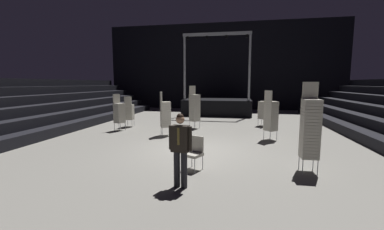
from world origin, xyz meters
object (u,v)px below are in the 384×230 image
at_px(chair_stack_mid_centre, 165,114).
at_px(loose_chair_near_man, 195,151).
at_px(chair_stack_front_left, 271,115).
at_px(chair_stack_rear_left, 129,112).
at_px(man_with_tie, 180,146).
at_px(chair_stack_rear_right, 195,107).
at_px(stage_riser, 218,106).
at_px(chair_stack_mid_left, 310,128).
at_px(chair_stack_front_right, 119,112).
at_px(chair_stack_mid_right, 263,110).

bearing_deg(chair_stack_mid_centre, loose_chair_near_man, 0.58).
distance_m(chair_stack_front_left, chair_stack_rear_left, 7.66).
height_order(man_with_tie, chair_stack_rear_right, chair_stack_rear_right).
xyz_separation_m(stage_riser, chair_stack_rear_left, (-4.40, -6.55, 0.18)).
height_order(stage_riser, chair_stack_mid_centre, stage_riser).
relative_size(man_with_tie, chair_stack_mid_left, 0.71).
height_order(chair_stack_front_right, chair_stack_rear_right, chair_stack_rear_right).
bearing_deg(man_with_tie, chair_stack_front_right, -44.96).
distance_m(chair_stack_front_left, chair_stack_mid_left, 3.95).
relative_size(chair_stack_front_right, loose_chair_near_man, 1.99).
bearing_deg(chair_stack_mid_right, man_with_tie, -161.92).
height_order(man_with_tie, chair_stack_mid_right, chair_stack_mid_right).
bearing_deg(chair_stack_mid_centre, chair_stack_front_right, -132.00).
xyz_separation_m(chair_stack_mid_centre, chair_stack_rear_left, (-2.69, 1.91, -0.17)).
distance_m(stage_riser, chair_stack_front_right, 8.88).
xyz_separation_m(chair_stack_mid_left, chair_stack_mid_centre, (-5.27, 3.93, -0.21)).
bearing_deg(chair_stack_mid_centre, chair_stack_mid_right, 101.10).
bearing_deg(chair_stack_rear_right, chair_stack_mid_right, 151.82).
height_order(chair_stack_front_right, chair_stack_mid_left, chair_stack_mid_left).
relative_size(chair_stack_mid_left, chair_stack_rear_left, 1.45).
bearing_deg(chair_stack_rear_left, loose_chair_near_man, -58.28).
bearing_deg(man_with_tie, loose_chair_near_man, -86.79).
height_order(man_with_tie, loose_chair_near_man, man_with_tie).
height_order(chair_stack_rear_left, chair_stack_rear_right, chair_stack_rear_right).
xyz_separation_m(man_with_tie, chair_stack_mid_centre, (-2.05, 5.58, 0.03)).
distance_m(chair_stack_rear_right, loose_chair_near_man, 6.49).
relative_size(man_with_tie, chair_stack_front_left, 0.82).
bearing_deg(chair_stack_front_left, chair_stack_rear_left, -142.82).
relative_size(chair_stack_mid_right, chair_stack_mid_centre, 0.92).
height_order(chair_stack_mid_left, chair_stack_rear_right, chair_stack_mid_left).
distance_m(chair_stack_front_right, chair_stack_mid_left, 9.27).
height_order(chair_stack_mid_left, loose_chair_near_man, chair_stack_mid_left).
bearing_deg(man_with_tie, chair_stack_rear_right, -74.16).
xyz_separation_m(man_with_tie, chair_stack_rear_left, (-4.73, 7.49, -0.14)).
relative_size(stage_riser, man_with_tie, 3.41).
bearing_deg(chair_stack_mid_left, chair_stack_front_left, -83.70).
bearing_deg(loose_chair_near_man, chair_stack_mid_left, -147.20).
distance_m(man_with_tie, loose_chair_near_man, 1.37).
bearing_deg(chair_stack_mid_right, chair_stack_rear_left, 137.33).
height_order(chair_stack_mid_right, chair_stack_rear_right, chair_stack_rear_right).
xyz_separation_m(man_with_tie, chair_stack_front_left, (2.68, 5.55, 0.07)).
distance_m(man_with_tie, chair_stack_rear_right, 7.71).
relative_size(chair_stack_front_left, loose_chair_near_man, 2.26).
distance_m(stage_riser, loose_chair_near_man, 12.76).
relative_size(man_with_tie, loose_chair_near_man, 1.86).
relative_size(chair_stack_front_right, chair_stack_mid_left, 0.76).
bearing_deg(chair_stack_front_left, chair_stack_rear_right, -157.55).
height_order(stage_riser, chair_stack_mid_right, stage_riser).
xyz_separation_m(man_with_tie, chair_stack_mid_left, (3.23, 1.65, 0.24)).
bearing_deg(chair_stack_front_right, chair_stack_front_left, 109.66).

